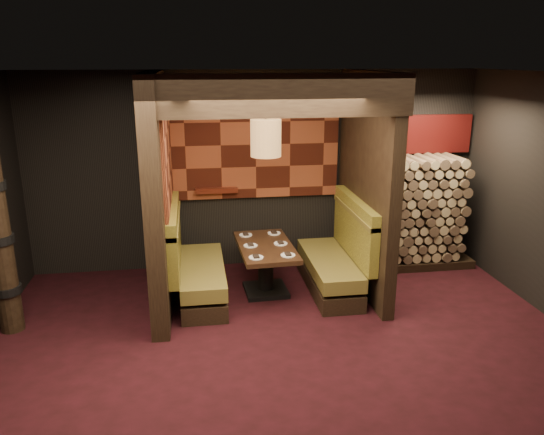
{
  "coord_description": "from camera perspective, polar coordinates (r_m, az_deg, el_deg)",
  "views": [
    {
      "loc": [
        -0.91,
        -4.76,
        3.0
      ],
      "look_at": [
        0.0,
        1.3,
        1.15
      ],
      "focal_mm": 35.0,
      "sensor_mm": 36.0,
      "label": 1
    }
  ],
  "objects": [
    {
      "name": "header_beam",
      "position": [
        5.54,
        0.69,
        12.97
      ],
      "size": [
        2.85,
        0.18,
        0.44
      ],
      "primitive_type": "cube",
      "color": "black",
      "rests_on": "partition_left"
    },
    {
      "name": "lacquer_shelf",
      "position": [
        7.63,
        -5.98,
        2.92
      ],
      "size": [
        0.6,
        0.12,
        0.07
      ],
      "primitive_type": "cube",
      "color": "#561D10",
      "rests_on": "wall_back"
    },
    {
      "name": "floor",
      "position": [
        5.7,
        2.01,
        -15.06
      ],
      "size": [
        6.5,
        5.5,
        0.02
      ],
      "primitive_type": "cube",
      "color": "black",
      "rests_on": "ground"
    },
    {
      "name": "partition_right",
      "position": [
        7.01,
        10.1,
        3.55
      ],
      "size": [
        0.15,
        2.1,
        2.85
      ],
      "primitive_type": "cube",
      "color": "black",
      "rests_on": "floor"
    },
    {
      "name": "partition_left",
      "position": [
        6.61,
        -12.12,
        2.65
      ],
      "size": [
        0.2,
        2.2,
        2.85
      ],
      "primitive_type": "cube",
      "color": "black",
      "rests_on": "floor"
    },
    {
      "name": "ceiling",
      "position": [
        4.85,
        2.37,
        15.13
      ],
      "size": [
        6.5,
        5.5,
        0.02
      ],
      "primitive_type": "cube",
      "color": "black",
      "rests_on": "ground"
    },
    {
      "name": "tapa_side_panel",
      "position": [
        6.69,
        -11.23,
        6.59
      ],
      "size": [
        0.04,
        1.85,
        1.45
      ],
      "primitive_type": "cube",
      "color": "#974426",
      "rests_on": "partition_left"
    },
    {
      "name": "pendant_lamp",
      "position": [
        6.5,
        -0.67,
        8.56
      ],
      "size": [
        0.38,
        0.38,
        1.01
      ],
      "color": "olive",
      "rests_on": "ceiling"
    },
    {
      "name": "bay_front_post",
      "position": [
        7.27,
        10.13,
        4.04
      ],
      "size": [
        0.08,
        0.08,
        2.85
      ],
      "primitive_type": "cube",
      "color": "black",
      "rests_on": "floor"
    },
    {
      "name": "firewood_stack",
      "position": [
        8.09,
        15.06,
        0.58
      ],
      "size": [
        1.73,
        0.7,
        1.64
      ],
      "color": "black",
      "rests_on": "floor"
    },
    {
      "name": "wall_front",
      "position": [
        2.7,
        13.72,
        -19.42
      ],
      "size": [
        6.5,
        0.02,
        2.85
      ],
      "primitive_type": "cube",
      "color": "black",
      "rests_on": "ground"
    },
    {
      "name": "dining_table",
      "position": [
        6.97,
        -0.68,
        -4.77
      ],
      "size": [
        0.74,
        1.29,
        0.67
      ],
      "color": "black",
      "rests_on": "floor"
    },
    {
      "name": "booth_bench_right",
      "position": [
        7.16,
        7.0,
        -4.63
      ],
      "size": [
        0.68,
        1.6,
        1.14
      ],
      "color": "black",
      "rests_on": "floor"
    },
    {
      "name": "tapa_back_panel",
      "position": [
        7.61,
        -1.78,
        7.88
      ],
      "size": [
        2.4,
        0.06,
        1.55
      ],
      "primitive_type": "cube",
      "color": "#974426",
      "rests_on": "wall_back"
    },
    {
      "name": "wall_back",
      "position": [
        7.74,
        -1.62,
        5.05
      ],
      "size": [
        6.5,
        0.02,
        2.85
      ],
      "primitive_type": "cube",
      "color": "black",
      "rests_on": "ground"
    },
    {
      "name": "mosaic_header",
      "position": [
        8.17,
        14.74,
        8.65
      ],
      "size": [
        1.83,
        0.1,
        0.56
      ],
      "primitive_type": "cube",
      "color": "maroon",
      "rests_on": "wall_back"
    },
    {
      "name": "place_settings",
      "position": [
        6.89,
        -0.69,
        -2.89
      ],
      "size": [
        0.62,
        1.06,
        0.03
      ],
      "color": "white",
      "rests_on": "dining_table"
    },
    {
      "name": "booth_bench_left",
      "position": [
        6.92,
        -8.38,
        -5.47
      ],
      "size": [
        0.68,
        1.6,
        1.14
      ],
      "color": "black",
      "rests_on": "floor"
    }
  ]
}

